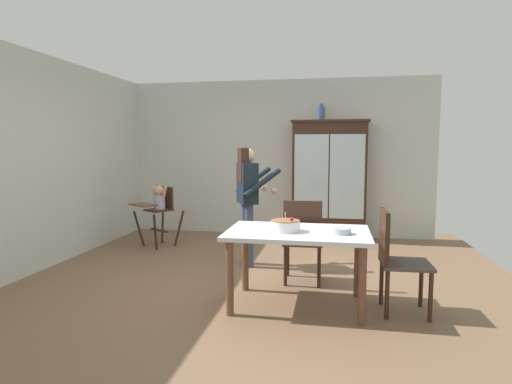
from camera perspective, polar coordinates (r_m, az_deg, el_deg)
ground_plane at (r=5.07m, az=-1.20°, el=-11.57°), size 6.24×6.24×0.00m
wall_back at (r=7.43m, az=2.90°, el=4.60°), size 5.32×0.06×2.70m
wall_left at (r=5.96m, az=-26.89°, el=3.61°), size 0.06×5.32×2.70m
china_cabinet at (r=7.12m, az=9.85°, el=1.61°), size 1.26×0.48×1.98m
ceramic_vase at (r=7.13m, az=8.78°, el=10.51°), size 0.13×0.13×0.27m
high_chair_with_toddler at (r=6.70m, az=-13.01°, el=-1.68°), size 0.79×0.84×0.95m
adult_person at (r=5.43m, az=-1.11°, el=0.05°), size 0.65×0.64×1.53m
dining_table at (r=4.09m, az=5.67°, el=-6.66°), size 1.36×0.88×0.74m
birthday_cake at (r=4.03m, az=3.99°, el=-4.56°), size 0.28×0.28×0.19m
serving_bowl at (r=3.98m, az=11.47°, el=-5.19°), size 0.18×0.18×0.05m
dining_chair_far_side at (r=4.75m, az=6.34°, el=-5.89°), size 0.46×0.46×0.96m
dining_chair_right_end at (r=4.14m, az=18.24°, el=-7.95°), size 0.45×0.45×0.96m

